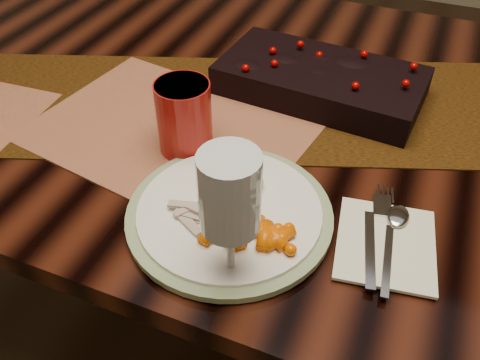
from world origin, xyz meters
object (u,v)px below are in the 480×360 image
at_px(centerpiece, 321,76).
at_px(placemat_main, 169,132).
at_px(wine_glass, 230,223).
at_px(mashed_potatoes, 244,178).
at_px(dinner_plate, 229,213).
at_px(napkin, 386,244).
at_px(turkey_shreds, 190,213).
at_px(dining_table, 301,241).
at_px(red_cup, 184,117).
at_px(baby_carrots, 249,225).

relative_size(centerpiece, placemat_main, 0.82).
distance_m(centerpiece, wine_glass, 0.46).
xyz_separation_m(centerpiece, mashed_potatoes, (-0.03, -0.32, -0.00)).
relative_size(centerpiece, dinner_plate, 1.26).
bearing_deg(napkin, placemat_main, 154.84).
relative_size(placemat_main, turkey_shreds, 6.60).
xyz_separation_m(placemat_main, mashed_potatoes, (0.18, -0.10, 0.04)).
relative_size(dining_table, turkey_shreds, 26.00).
height_order(turkey_shreds, wine_glass, wine_glass).
height_order(placemat_main, napkin, napkin).
height_order(dinner_plate, red_cup, red_cup).
bearing_deg(mashed_potatoes, wine_glass, -74.62).
height_order(dinner_plate, baby_carrots, baby_carrots).
distance_m(napkin, wine_glass, 0.24).
distance_m(dining_table, mashed_potatoes, 0.50).
bearing_deg(dining_table, dinner_plate, -97.21).
xyz_separation_m(dining_table, centerpiece, (-0.01, 0.05, 0.42)).
bearing_deg(wine_glass, turkey_shreds, 146.19).
xyz_separation_m(dining_table, dinner_plate, (-0.04, -0.32, 0.39)).
bearing_deg(placemat_main, wine_glass, -38.12).
distance_m(centerpiece, mashed_potatoes, 0.32).
height_order(centerpiece, turkey_shreds, centerpiece).
relative_size(dinner_plate, red_cup, 2.44).
bearing_deg(wine_glass, baby_carrots, 90.81).
relative_size(baby_carrots, wine_glass, 0.60).
bearing_deg(baby_carrots, centerpiece, 91.62).
bearing_deg(mashed_potatoes, red_cup, 151.42).
relative_size(placemat_main, red_cup, 3.76).
bearing_deg(centerpiece, dinner_plate, -94.61).
xyz_separation_m(dining_table, baby_carrots, (0.00, -0.35, 0.40)).
height_order(mashed_potatoes, wine_glass, wine_glass).
distance_m(dinner_plate, turkey_shreds, 0.06).
height_order(red_cup, wine_glass, wine_glass).
relative_size(dinner_plate, wine_glass, 1.49).
bearing_deg(dinner_plate, mashed_potatoes, 86.60).
xyz_separation_m(centerpiece, dinner_plate, (-0.03, -0.37, -0.03)).
bearing_deg(red_cup, centerpiece, 57.04).
distance_m(placemat_main, mashed_potatoes, 0.21).
height_order(centerpiece, red_cup, red_cup).
relative_size(napkin, red_cup, 1.25).
height_order(mashed_potatoes, red_cup, red_cup).
distance_m(turkey_shreds, wine_glass, 0.13).
bearing_deg(baby_carrots, dinner_plate, 146.66).
xyz_separation_m(placemat_main, wine_glass, (0.22, -0.24, 0.10)).
distance_m(mashed_potatoes, red_cup, 0.15).
relative_size(dining_table, wine_glass, 9.02).
height_order(baby_carrots, wine_glass, wine_glass).
bearing_deg(baby_carrots, dining_table, 90.02).
height_order(centerpiece, placemat_main, centerpiece).
height_order(dining_table, baby_carrots, baby_carrots).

